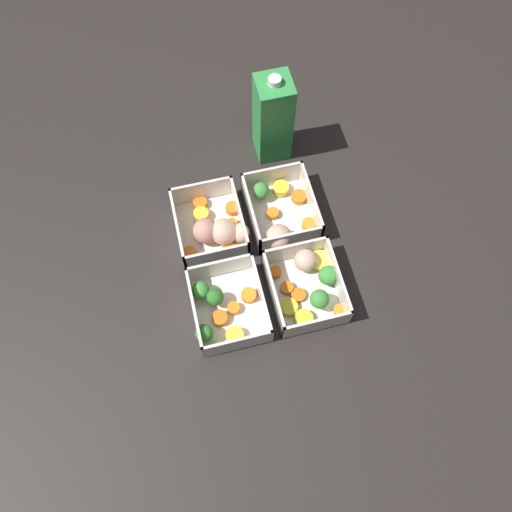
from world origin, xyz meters
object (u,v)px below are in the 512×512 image
object	(u,v)px
container_near_left	(215,229)
container_far_left	(280,215)
container_far_right	(308,284)
container_near_right	(224,308)
juice_carton	(273,119)

from	to	relation	value
container_near_left	container_far_left	distance (m)	0.13
container_near_left	container_far_right	size ratio (longest dim) A/B	0.99
container_near_right	container_near_left	bearing A→B (deg)	173.71
container_far_left	juice_carton	xyz separation A→B (m)	(-0.17, 0.03, 0.07)
juice_carton	container_far_left	bearing A→B (deg)	-9.55
container_near_left	container_near_right	bearing A→B (deg)	-6.29
container_near_right	juice_carton	xyz separation A→B (m)	(-0.33, 0.17, 0.07)
container_near_left	container_near_right	distance (m)	0.16
container_near_left	juice_carton	size ratio (longest dim) A/B	0.76
container_far_left	container_far_right	world-z (taller)	same
container_near_left	container_far_left	xyz separation A→B (m)	(0.00, 0.13, -0.00)
container_far_right	container_far_left	bearing A→B (deg)	-174.66
container_near_right	container_far_left	bearing A→B (deg)	137.29
container_near_right	container_far_left	xyz separation A→B (m)	(-0.16, 0.14, 0.00)
container_far_left	container_far_right	distance (m)	0.15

